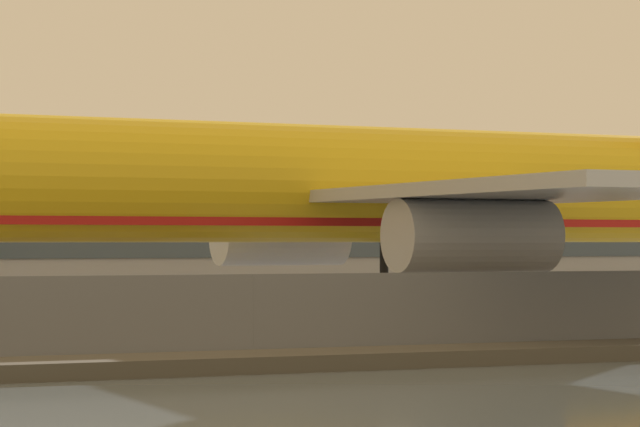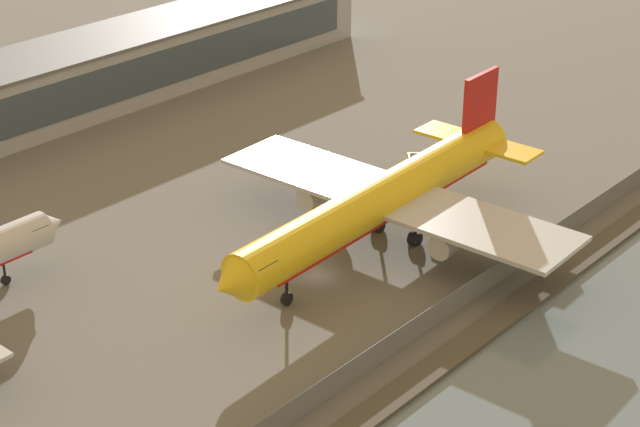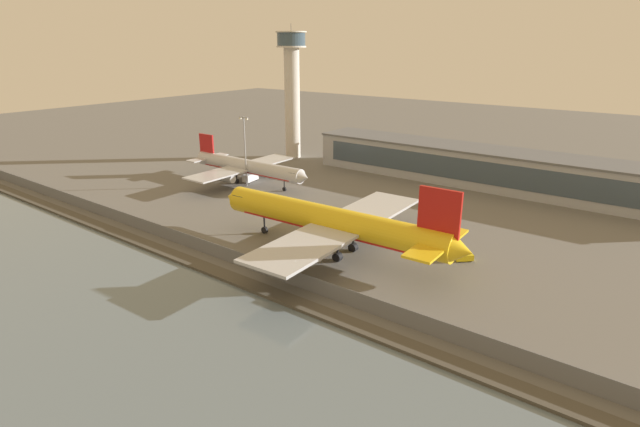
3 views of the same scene
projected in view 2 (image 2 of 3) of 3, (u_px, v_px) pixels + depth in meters
ground_plane at (318, 276)px, 118.99m from camera, size 500.00×500.00×0.00m
shoreline_seawall at (471, 341)px, 106.76m from camera, size 320.00×3.00×0.50m
perimeter_fence at (435, 316)px, 108.93m from camera, size 280.00×0.10×2.73m
cargo_jet_yellow at (385, 198)px, 122.79m from camera, size 53.61×45.72×16.00m
baggage_tug at (414, 160)px, 145.84m from camera, size 3.42×3.36×1.80m
terminal_building at (99, 71)px, 166.09m from camera, size 106.40×14.81×10.28m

